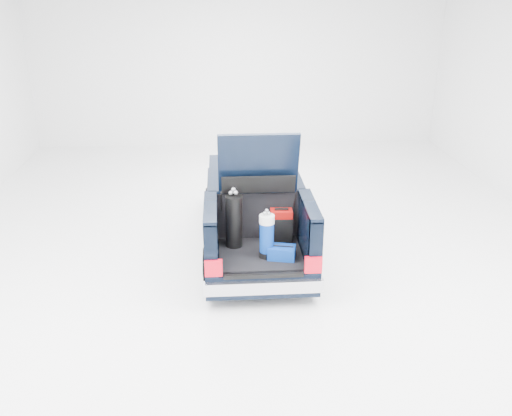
{
  "coord_description": "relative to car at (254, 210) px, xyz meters",
  "views": [
    {
      "loc": [
        -0.6,
        -9.18,
        4.59
      ],
      "look_at": [
        0.0,
        -0.5,
        0.97
      ],
      "focal_mm": 38.0,
      "sensor_mm": 36.0,
      "label": 1
    }
  ],
  "objects": [
    {
      "name": "black_golf_bag",
      "position": [
        -0.4,
        -1.31,
        0.38
      ],
      "size": [
        0.34,
        0.37,
        0.99
      ],
      "rotation": [
        0.0,
        0.0,
        0.26
      ],
      "color": "black",
      "rests_on": "car"
    },
    {
      "name": "red_suitcase",
      "position": [
        0.38,
        -1.19,
        0.21
      ],
      "size": [
        0.37,
        0.24,
        0.59
      ],
      "rotation": [
        0.0,
        0.0,
        -0.04
      ],
      "color": "#7E0604",
      "rests_on": "car"
    },
    {
      "name": "blue_golf_bag",
      "position": [
        0.09,
        -1.73,
        0.29
      ],
      "size": [
        0.27,
        0.27,
        0.8
      ],
      "rotation": [
        0.0,
        0.0,
        0.16
      ],
      "color": "black",
      "rests_on": "car"
    },
    {
      "name": "blue_duffel",
      "position": [
        0.32,
        -1.79,
        0.03
      ],
      "size": [
        0.47,
        0.36,
        0.22
      ],
      "rotation": [
        0.0,
        0.0,
        -0.23
      ],
      "color": "navy",
      "rests_on": "car"
    },
    {
      "name": "car",
      "position": [
        0.0,
        0.0,
        0.0
      ],
      "size": [
        1.87,
        4.65,
        2.47
      ],
      "color": "black",
      "rests_on": "ground"
    },
    {
      "name": "ground",
      "position": [
        0.0,
        -0.11,
        -0.67
      ],
      "size": [
        14.0,
        14.0,
        0.0
      ],
      "primitive_type": "plane",
      "color": "white",
      "rests_on": "ground"
    }
  ]
}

